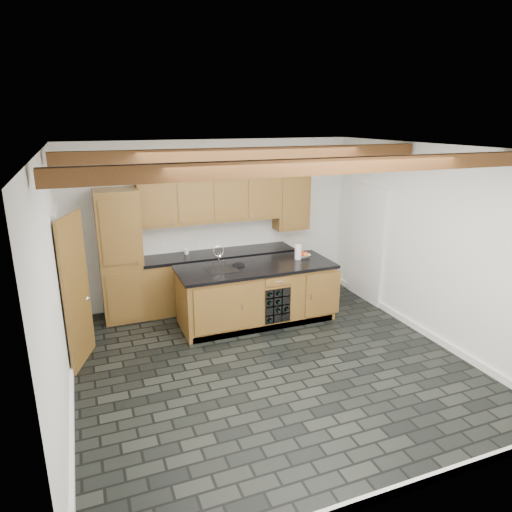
{
  "coord_description": "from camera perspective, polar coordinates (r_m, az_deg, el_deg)",
  "views": [
    {
      "loc": [
        -2.15,
        -5.0,
        3.13
      ],
      "look_at": [
        0.11,
        0.8,
        1.25
      ],
      "focal_mm": 32.0,
      "sensor_mm": 36.0,
      "label": 1
    }
  ],
  "objects": [
    {
      "name": "fruit_bowl",
      "position": [
        7.56,
        5.89,
        0.03
      ],
      "size": [
        0.26,
        0.26,
        0.06
      ],
      "primitive_type": "imported",
      "rotation": [
        0.0,
        0.0,
        0.16
      ],
      "color": "beige",
      "rests_on": "island"
    },
    {
      "name": "fruit_cluster",
      "position": [
        7.55,
        5.9,
        0.26
      ],
      "size": [
        0.16,
        0.17,
        0.07
      ],
      "color": "#B22B17",
      "rests_on": "fruit_bowl"
    },
    {
      "name": "ground",
      "position": [
        6.28,
        1.78,
        -13.07
      ],
      "size": [
        5.0,
        5.0,
        0.0
      ],
      "primitive_type": "plane",
      "color": "black",
      "rests_on": "ground"
    },
    {
      "name": "room_shell",
      "position": [
        6.12,
        -0.76,
        1.63
      ],
      "size": [
        5.01,
        5.0,
        5.0
      ],
      "color": "white",
      "rests_on": "ground"
    },
    {
      "name": "kitchen_scale",
      "position": [
        7.11,
        -2.16,
        -1.02
      ],
      "size": [
        0.17,
        0.11,
        0.05
      ],
      "rotation": [
        0.0,
        0.0,
        -0.08
      ],
      "color": "black",
      "rests_on": "island"
    },
    {
      "name": "mug",
      "position": [
        7.77,
        -8.71,
        0.56
      ],
      "size": [
        0.14,
        0.14,
        0.1
      ],
      "primitive_type": "imported",
      "rotation": [
        0.0,
        0.0,
        -0.41
      ],
      "color": "white",
      "rests_on": "back_cabinetry"
    },
    {
      "name": "faucet",
      "position": [
        6.96,
        -4.33,
        -1.35
      ],
      "size": [
        0.45,
        0.4,
        0.34
      ],
      "color": "black",
      "rests_on": "island"
    },
    {
      "name": "back_cabinetry",
      "position": [
        7.76,
        -7.18,
        0.6
      ],
      "size": [
        3.65,
        0.62,
        2.2
      ],
      "color": "olive",
      "rests_on": "ground"
    },
    {
      "name": "paper_towel",
      "position": [
        7.44,
        5.29,
        0.48
      ],
      "size": [
        0.11,
        0.11,
        0.23
      ],
      "primitive_type": "cylinder",
      "color": "white",
      "rests_on": "island"
    },
    {
      "name": "island",
      "position": [
        7.26,
        0.09,
        -4.72
      ],
      "size": [
        2.48,
        0.96,
        0.93
      ],
      "color": "olive",
      "rests_on": "ground"
    }
  ]
}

